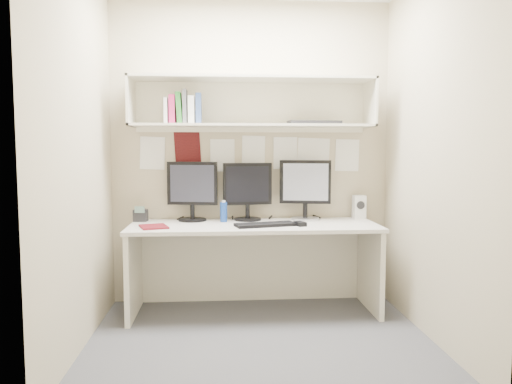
{
  "coord_description": "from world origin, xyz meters",
  "views": [
    {
      "loc": [
        -0.28,
        -3.35,
        1.34
      ],
      "look_at": [
        -0.01,
        0.35,
        1.02
      ],
      "focal_mm": 35.0,
      "sensor_mm": 36.0,
      "label": 1
    }
  ],
  "objects": [
    {
      "name": "wall_back",
      "position": [
        0.0,
        1.0,
        1.3
      ],
      "size": [
        2.4,
        0.02,
        2.6
      ],
      "primitive_type": "cube",
      "color": "#B5A88A",
      "rests_on": "ground"
    },
    {
      "name": "monitor_right",
      "position": [
        0.46,
        0.87,
        1.0
      ],
      "size": [
        0.44,
        0.24,
        0.51
      ],
      "rotation": [
        0.0,
        0.0,
        -0.2
      ],
      "color": "#A5A5AA",
      "rests_on": "desk"
    },
    {
      "name": "wall_right",
      "position": [
        1.2,
        0.0,
        1.3
      ],
      "size": [
        0.02,
        2.0,
        2.6
      ],
      "primitive_type": "cube",
      "color": "#B5A88A",
      "rests_on": "ground"
    },
    {
      "name": "monitor_left",
      "position": [
        -0.51,
        0.87,
        1.0
      ],
      "size": [
        0.43,
        0.24,
        0.5
      ],
      "rotation": [
        0.0,
        0.0,
        -0.19
      ],
      "color": "black",
      "rests_on": "desk"
    },
    {
      "name": "speaker",
      "position": [
        0.94,
        0.91,
        0.83
      ],
      "size": [
        0.1,
        0.11,
        0.2
      ],
      "rotation": [
        0.0,
        0.0,
        0.03
      ],
      "color": "silver",
      "rests_on": "desk"
    },
    {
      "name": "keyboard",
      "position": [
        0.08,
        0.53,
        0.74
      ],
      "size": [
        0.5,
        0.28,
        0.02
      ],
      "primitive_type": "cube",
      "rotation": [
        0.0,
        0.0,
        0.25
      ],
      "color": "black",
      "rests_on": "desk"
    },
    {
      "name": "monitor_center",
      "position": [
        -0.04,
        0.87,
        0.99
      ],
      "size": [
        0.42,
        0.23,
        0.49
      ],
      "rotation": [
        0.0,
        0.0,
        0.14
      ],
      "color": "black",
      "rests_on": "desk"
    },
    {
      "name": "desk_phone",
      "position": [
        -0.94,
        0.86,
        0.78
      ],
      "size": [
        0.12,
        0.11,
        0.13
      ],
      "rotation": [
        0.0,
        0.0,
        -0.11
      ],
      "color": "black",
      "rests_on": "desk"
    },
    {
      "name": "book_stack",
      "position": [
        -0.57,
        0.78,
        1.66
      ],
      "size": [
        0.3,
        0.17,
        0.27
      ],
      "color": "silver",
      "rests_on": "overhead_hutch"
    },
    {
      "name": "desk",
      "position": [
        0.0,
        0.65,
        0.37
      ],
      "size": [
        2.0,
        0.7,
        0.73
      ],
      "color": "beige",
      "rests_on": "floor"
    },
    {
      "name": "maroon_notebook",
      "position": [
        -0.79,
        0.52,
        0.74
      ],
      "size": [
        0.26,
        0.29,
        0.01
      ],
      "primitive_type": "cube",
      "rotation": [
        0.0,
        0.0,
        0.31
      ],
      "color": "#5A0F17",
      "rests_on": "desk"
    },
    {
      "name": "floor",
      "position": [
        0.0,
        0.0,
        0.0
      ],
      "size": [
        2.4,
        2.0,
        0.01
      ],
      "primitive_type": "cube",
      "color": "#47474C",
      "rests_on": "ground"
    },
    {
      "name": "blue_bottle",
      "position": [
        -0.24,
        0.78,
        0.82
      ],
      "size": [
        0.06,
        0.06,
        0.18
      ],
      "color": "navy",
      "rests_on": "desk"
    },
    {
      "name": "mouse",
      "position": [
        0.36,
        0.52,
        0.75
      ],
      "size": [
        0.1,
        0.12,
        0.03
      ],
      "primitive_type": "cube",
      "rotation": [
        0.0,
        0.0,
        0.35
      ],
      "color": "black",
      "rests_on": "desk"
    },
    {
      "name": "pinned_papers",
      "position": [
        0.0,
        0.99,
        1.25
      ],
      "size": [
        1.92,
        0.01,
        0.48
      ],
      "primitive_type": null,
      "color": "white",
      "rests_on": "wall_back"
    },
    {
      "name": "overhead_hutch",
      "position": [
        0.0,
        0.86,
        1.72
      ],
      "size": [
        2.0,
        0.38,
        0.4
      ],
      "color": "silver",
      "rests_on": "wall_back"
    },
    {
      "name": "wall_front",
      "position": [
        0.0,
        -1.0,
        1.3
      ],
      "size": [
        2.4,
        0.02,
        2.6
      ],
      "primitive_type": "cube",
      "color": "#B5A88A",
      "rests_on": "ground"
    },
    {
      "name": "hutch_tray",
      "position": [
        0.52,
        0.82,
        1.56
      ],
      "size": [
        0.45,
        0.2,
        0.03
      ],
      "primitive_type": "cube",
      "rotation": [
        0.0,
        0.0,
        0.08
      ],
      "color": "black",
      "rests_on": "overhead_hutch"
    },
    {
      "name": "wall_left",
      "position": [
        -1.2,
        0.0,
        1.3
      ],
      "size": [
        0.02,
        2.0,
        2.6
      ],
      "primitive_type": "cube",
      "color": "#B5A88A",
      "rests_on": "ground"
    }
  ]
}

